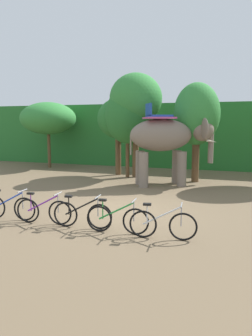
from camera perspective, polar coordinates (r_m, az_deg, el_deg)
ground_plane at (r=11.24m, az=-1.18°, el=-7.25°), size 80.00×80.00×0.00m
foliage_hedge at (r=24.33m, az=10.42°, el=5.61°), size 36.00×6.00×4.16m
tree_center_right at (r=22.40m, az=-13.13°, el=8.23°), size 3.58×3.58×4.24m
tree_center_left at (r=18.73m, az=-1.36°, el=8.33°), size 2.30×2.30×4.26m
tree_center at (r=17.89m, az=0.26°, el=8.88°), size 2.37×2.37×4.76m
tree_far_left at (r=17.93m, az=1.68°, el=11.58°), size 2.77×2.77×5.50m
tree_left at (r=16.78m, az=11.97°, el=8.88°), size 2.24×2.24×4.85m
elephant at (r=15.68m, az=7.18°, el=5.08°), size 4.10×3.14×3.78m
bike_blue at (r=10.71m, az=-19.27°, el=-6.30°), size 1.71×0.52×0.92m
bike_purple at (r=9.99m, az=-13.87°, el=-7.08°), size 1.70×0.52×0.92m
bike_black at (r=9.41m, az=-7.46°, el=-7.84°), size 1.70×0.52×0.92m
bike_green at (r=8.90m, az=-1.54°, el=-8.69°), size 1.71×0.52×0.92m
bike_white at (r=8.51m, az=6.27°, el=-9.51°), size 1.70×0.52×0.92m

